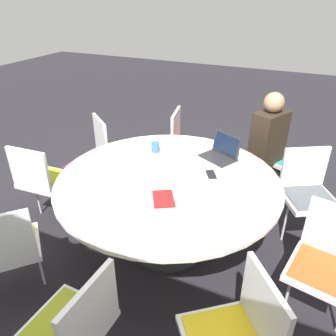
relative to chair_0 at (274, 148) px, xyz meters
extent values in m
plane|color=black|center=(0.66, 1.42, -0.52)|extent=(16.00, 16.00, 0.00)
cylinder|color=#333333|center=(0.66, 1.42, -0.51)|extent=(0.64, 0.64, 0.02)
cylinder|color=#333333|center=(0.66, 1.42, -0.16)|extent=(0.19, 0.19, 0.68)
cylinder|color=silver|center=(0.66, 1.42, 0.20)|extent=(1.83, 1.83, 0.03)
cube|color=silver|center=(-0.06, 0.03, -0.07)|extent=(0.58, 0.58, 0.04)
cube|color=teal|center=(-0.06, 0.03, -0.05)|extent=(0.51, 0.51, 0.01)
cube|color=silver|center=(0.11, -0.06, 0.15)|extent=(0.22, 0.39, 0.40)
cylinder|color=silver|center=(-0.14, -0.13, -0.31)|extent=(0.02, 0.02, 0.43)
cylinder|color=silver|center=(0.02, 0.19, -0.31)|extent=(0.02, 0.02, 0.43)
cube|color=silver|center=(0.91, 0.18, -0.07)|extent=(0.50, 0.52, 0.04)
cube|color=red|center=(0.91, 0.18, -0.05)|extent=(0.44, 0.45, 0.01)
cube|color=silver|center=(1.10, 0.22, 0.15)|extent=(0.11, 0.42, 0.40)
cylinder|color=silver|center=(0.95, 0.01, -0.31)|extent=(0.02, 0.02, 0.43)
cylinder|color=silver|center=(0.88, 0.36, -0.31)|extent=(0.02, 0.02, 0.43)
cube|color=silver|center=(1.64, 0.63, -0.07)|extent=(0.61, 0.60, 0.04)
cube|color=olive|center=(1.64, 0.63, -0.05)|extent=(0.53, 0.53, 0.01)
cube|color=silver|center=(1.77, 0.78, 0.15)|extent=(0.34, 0.28, 0.40)
cylinder|color=silver|center=(1.78, 0.52, -0.31)|extent=(0.02, 0.02, 0.43)
cylinder|color=silver|center=(1.50, 0.74, -0.31)|extent=(0.02, 0.02, 0.43)
cube|color=silver|center=(1.92, 1.50, -0.07)|extent=(0.46, 0.45, 0.04)
cube|color=olive|center=(1.92, 1.50, -0.05)|extent=(0.41, 0.39, 0.01)
cube|color=silver|center=(1.91, 1.69, 0.15)|extent=(0.42, 0.05, 0.40)
cylinder|color=silver|center=(2.10, 1.51, -0.31)|extent=(0.02, 0.02, 0.43)
cylinder|color=silver|center=(1.74, 1.48, -0.31)|extent=(0.02, 0.02, 0.43)
cube|color=silver|center=(1.51, 2.36, -0.07)|extent=(0.61, 0.61, 0.04)
cube|color=gold|center=(1.51, 2.36, -0.05)|extent=(0.53, 0.54, 0.01)
cube|color=silver|center=(1.36, 2.49, 0.15)|extent=(0.30, 0.33, 0.40)
cylinder|color=silver|center=(1.39, 2.22, -0.31)|extent=(0.02, 0.02, 0.43)
cube|color=silver|center=(0.70, 2.68, -0.07)|extent=(0.44, 0.45, 0.04)
cube|color=olive|center=(0.70, 2.68, -0.05)|extent=(0.38, 0.40, 0.01)
cube|color=silver|center=(0.51, 2.69, 0.15)|extent=(0.04, 0.42, 0.40)
cylinder|color=silver|center=(0.70, 2.50, -0.31)|extent=(0.02, 0.02, 0.43)
cube|color=silver|center=(-0.28, 2.30, 0.15)|extent=(0.28, 0.35, 0.40)
cube|color=silver|center=(-0.58, 1.67, -0.07)|extent=(0.51, 0.50, 0.04)
cube|color=#E04C1E|center=(-0.58, 1.67, -0.05)|extent=(0.45, 0.44, 0.01)
cylinder|color=silver|center=(-0.41, 1.63, -0.31)|extent=(0.02, 0.02, 0.43)
cube|color=silver|center=(-0.44, 0.79, -0.07)|extent=(0.59, 0.58, 0.04)
cube|color=#4C5156|center=(-0.44, 0.79, -0.05)|extent=(0.52, 0.51, 0.01)
cube|color=silver|center=(-0.34, 0.62, 0.15)|extent=(0.38, 0.23, 0.40)
cylinder|color=silver|center=(-0.59, 0.70, -0.31)|extent=(0.02, 0.02, 0.43)
cylinder|color=silver|center=(-0.28, 0.88, -0.31)|extent=(0.02, 0.02, 0.43)
cylinder|color=#2D2319|center=(-0.08, 0.21, -0.29)|extent=(0.10, 0.10, 0.47)
cylinder|color=#2D2319|center=(0.00, 0.37, -0.29)|extent=(0.10, 0.10, 0.47)
cube|color=#2D2319|center=(0.05, 0.24, 0.22)|extent=(0.36, 0.42, 0.55)
sphere|color=#A87A5B|center=(0.05, 0.24, 0.60)|extent=(0.20, 0.20, 0.20)
cube|color=#232326|center=(0.39, 0.91, 0.22)|extent=(0.37, 0.33, 0.02)
cube|color=#232326|center=(0.35, 0.82, 0.33)|extent=(0.29, 0.18, 0.20)
cube|color=black|center=(0.35, 0.82, 0.33)|extent=(0.26, 0.16, 0.17)
cube|color=maroon|center=(0.56, 1.71, 0.22)|extent=(0.24, 0.26, 0.02)
cylinder|color=#33669E|center=(0.97, 1.02, 0.26)|extent=(0.08, 0.08, 0.10)
cube|color=black|center=(0.36, 1.21, 0.22)|extent=(0.13, 0.16, 0.01)
cube|color=#661E56|center=(2.02, 0.93, -0.38)|extent=(0.36, 0.16, 0.28)
camera|label=1|loc=(-0.29, 3.51, 1.58)|focal=35.00mm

